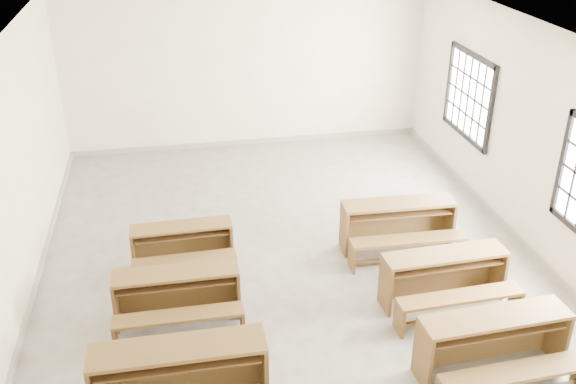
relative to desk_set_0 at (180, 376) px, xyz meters
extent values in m
plane|color=gray|center=(1.64, 2.79, -0.46)|extent=(8.50, 8.50, 0.00)
cube|color=white|center=(1.64, 2.79, 2.71)|extent=(7.00, 8.50, 0.05)
cube|color=silver|center=(1.64, 7.01, 1.14)|extent=(7.00, 0.05, 3.20)
cube|color=silver|center=(1.64, -1.44, 1.14)|extent=(7.00, 0.05, 3.20)
cube|color=silver|center=(-1.84, 2.79, 1.14)|extent=(0.05, 8.50, 3.20)
cube|color=silver|center=(5.11, 2.79, 1.14)|extent=(0.05, 8.50, 3.20)
cube|color=gray|center=(1.64, 7.02, -0.41)|extent=(7.00, 0.04, 0.10)
cube|color=gray|center=(-1.84, 2.79, -0.41)|extent=(0.04, 8.50, 0.10)
cube|color=gray|center=(5.12, 2.79, -0.41)|extent=(0.04, 8.50, 0.10)
cube|color=black|center=(5.09, 1.78, 1.14)|extent=(0.06, 0.08, 1.46)
cube|color=white|center=(5.11, 4.59, 1.14)|extent=(0.02, 1.50, 1.30)
cube|color=black|center=(5.09, 4.59, 1.83)|extent=(0.06, 1.62, 0.08)
cube|color=black|center=(5.09, 4.59, 0.45)|extent=(0.06, 1.62, 0.08)
cube|color=black|center=(5.09, 3.80, 1.14)|extent=(0.06, 0.08, 1.46)
cube|color=black|center=(5.09, 5.38, 1.14)|extent=(0.06, 0.08, 1.46)
cube|color=brown|center=(0.00, 0.06, 0.31)|extent=(1.76, 0.45, 0.04)
cube|color=brown|center=(0.00, 0.26, -0.09)|extent=(1.76, 0.05, 0.75)
cube|color=brown|center=(0.86, 0.05, -0.09)|extent=(0.05, 0.44, 0.75)
cube|color=brown|center=(0.00, 0.04, 0.15)|extent=(1.63, 0.34, 0.02)
cube|color=brown|center=(0.02, 1.56, 0.20)|extent=(1.52, 0.38, 0.04)
cube|color=brown|center=(0.02, 1.73, -0.14)|extent=(1.52, 0.04, 0.65)
cube|color=brown|center=(-0.72, 1.56, -0.14)|extent=(0.04, 0.38, 0.65)
cube|color=brown|center=(0.76, 1.56, -0.14)|extent=(0.04, 0.38, 0.65)
cube|color=brown|center=(0.02, 1.54, 0.07)|extent=(1.41, 0.29, 0.02)
cube|color=brown|center=(0.02, 1.10, -0.08)|extent=(1.52, 0.27, 0.04)
cube|color=brown|center=(-0.72, 1.10, -0.28)|extent=(0.04, 0.27, 0.36)
cube|color=brown|center=(0.76, 1.09, -0.28)|extent=(0.04, 0.27, 0.36)
cube|color=brown|center=(0.02, 1.10, -0.37)|extent=(1.41, 0.05, 0.04)
cube|color=brown|center=(0.13, 2.79, 0.15)|extent=(1.40, 0.38, 0.03)
cube|color=brown|center=(0.13, 2.94, -0.17)|extent=(1.39, 0.07, 0.59)
cube|color=brown|center=(-0.55, 2.77, -0.17)|extent=(0.04, 0.35, 0.59)
cube|color=brown|center=(0.81, 2.80, -0.17)|extent=(0.04, 0.35, 0.59)
cube|color=brown|center=(0.13, 2.77, 0.03)|extent=(1.29, 0.29, 0.02)
cube|color=brown|center=(0.14, 2.36, -0.11)|extent=(1.40, 0.27, 0.03)
cube|color=brown|center=(-0.54, 2.35, -0.30)|extent=(0.04, 0.24, 0.33)
cube|color=brown|center=(0.82, 2.38, -0.30)|extent=(0.04, 0.24, 0.33)
cube|color=brown|center=(0.14, 2.36, -0.37)|extent=(1.29, 0.07, 0.03)
cube|color=brown|center=(3.37, -0.03, 0.26)|extent=(1.68, 0.49, 0.04)
cube|color=brown|center=(3.36, 0.16, -0.11)|extent=(1.66, 0.12, 0.71)
cube|color=brown|center=(2.56, -0.07, -0.11)|extent=(0.06, 0.42, 0.71)
cube|color=brown|center=(4.18, 0.01, -0.11)|extent=(0.06, 0.42, 0.71)
cube|color=brown|center=(3.37, -0.05, 0.12)|extent=(1.55, 0.38, 0.02)
cube|color=brown|center=(3.40, -0.54, -0.05)|extent=(1.67, 0.36, 0.04)
cube|color=brown|center=(3.37, 1.30, 0.23)|extent=(1.61, 0.46, 0.04)
cube|color=brown|center=(3.36, 1.47, -0.12)|extent=(1.59, 0.10, 0.68)
cube|color=brown|center=(2.59, 1.26, -0.12)|extent=(0.06, 0.40, 0.68)
cube|color=brown|center=(4.14, 1.33, -0.12)|extent=(0.06, 0.40, 0.68)
cube|color=brown|center=(3.37, 1.28, 0.09)|extent=(1.48, 0.36, 0.02)
cube|color=brown|center=(3.39, 0.81, -0.06)|extent=(1.60, 0.34, 0.04)
cube|color=brown|center=(2.61, 0.78, -0.27)|extent=(0.05, 0.28, 0.38)
cube|color=brown|center=(4.16, 0.84, -0.27)|extent=(0.05, 0.28, 0.38)
cube|color=brown|center=(3.39, 0.81, -0.36)|extent=(1.47, 0.11, 0.04)
cube|color=brown|center=(3.25, 2.68, 0.25)|extent=(1.65, 0.46, 0.04)
cube|color=brown|center=(3.25, 2.87, -0.11)|extent=(1.64, 0.09, 0.70)
cube|color=brown|center=(2.45, 2.71, -0.11)|extent=(0.05, 0.41, 0.70)
cube|color=brown|center=(4.05, 2.66, -0.11)|extent=(0.05, 0.41, 0.70)
cube|color=brown|center=(3.25, 2.66, 0.11)|extent=(1.52, 0.36, 0.02)
cube|color=brown|center=(3.23, 2.18, -0.05)|extent=(1.65, 0.34, 0.04)
cube|color=brown|center=(2.44, 2.21, -0.27)|extent=(0.05, 0.29, 0.39)
cube|color=brown|center=(4.03, 2.16, -0.27)|extent=(0.05, 0.29, 0.39)
cube|color=brown|center=(3.23, 2.18, -0.36)|extent=(1.52, 0.10, 0.04)
camera|label=1|loc=(0.14, -5.03, 4.56)|focal=40.00mm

